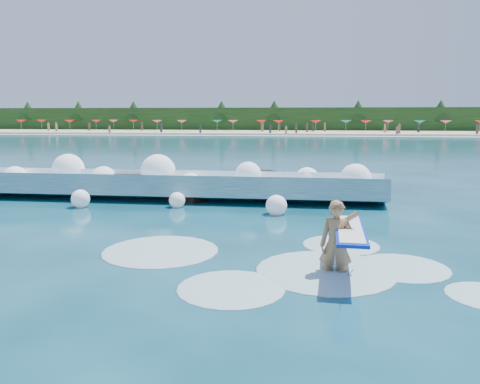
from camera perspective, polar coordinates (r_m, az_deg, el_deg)
The scene contains 11 objects.
ground at distance 11.99m, azimuth -8.44°, elevation -7.05°, with size 200.00×200.00×0.00m, color #07313F.
beach at distance 89.17m, azimuth 5.46°, elevation 7.23°, with size 140.00×20.00×0.40m, color tan.
wet_band at distance 78.19m, azimuth 5.16°, elevation 6.83°, with size 140.00×5.00×0.08m, color silver.
treeline at distance 99.11m, azimuth 5.70°, elevation 8.76°, with size 140.00×4.00×5.00m, color black.
breaking_wave at distance 19.35m, azimuth -7.56°, elevation 0.71°, with size 16.45×2.63×1.42m.
rock_cluster at distance 19.73m, azimuth -6.86°, elevation 0.56°, with size 7.88×3.10×1.20m.
surfer_with_board at distance 10.18m, azimuth 12.01°, elevation -5.96°, with size 1.03×3.04×1.93m.
wave_spray at distance 19.22m, azimuth -8.44°, elevation 1.84°, with size 15.05×4.07×1.84m.
surf_foam at distance 10.86m, azimuth 4.64°, elevation -8.73°, with size 9.24×5.55×0.15m.
beach_umbrellas at distance 91.09m, azimuth 5.52°, elevation 8.56°, with size 112.99×6.77×0.50m.
beachgoers at distance 87.28m, azimuth 14.53°, elevation 7.51°, with size 92.81×13.84×1.93m.
Camera 1 is at (3.22, -11.06, 3.36)m, focal length 35.00 mm.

